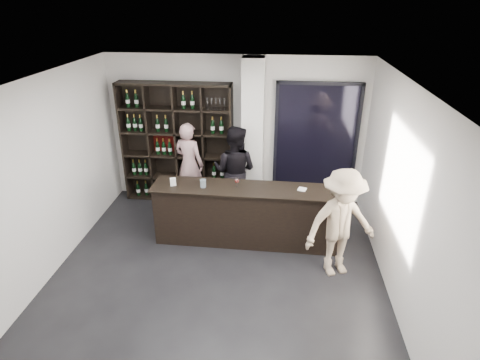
# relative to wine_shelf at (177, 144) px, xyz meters

# --- Properties ---
(floor) EXTENTS (5.00, 5.50, 0.01)m
(floor) POSITION_rel_wine_shelf_xyz_m (1.15, -2.57, -1.20)
(floor) COLOR black
(floor) RESTS_ON ground
(wine_shelf) EXTENTS (2.20, 0.35, 2.40)m
(wine_shelf) POSITION_rel_wine_shelf_xyz_m (0.00, 0.00, 0.00)
(wine_shelf) COLOR black
(wine_shelf) RESTS_ON floor
(structural_column) EXTENTS (0.40, 0.40, 2.90)m
(structural_column) POSITION_rel_wine_shelf_xyz_m (1.50, -0.10, 0.25)
(structural_column) COLOR silver
(structural_column) RESTS_ON floor
(glass_panel) EXTENTS (1.60, 0.08, 2.10)m
(glass_panel) POSITION_rel_wine_shelf_xyz_m (2.70, 0.12, 0.20)
(glass_panel) COLOR black
(glass_panel) RESTS_ON floor
(tasting_counter) EXTENTS (3.11, 0.65, 1.02)m
(tasting_counter) POSITION_rel_wine_shelf_xyz_m (1.50, -1.47, -0.69)
(tasting_counter) COLOR black
(tasting_counter) RESTS_ON floor
(taster_pink) EXTENTS (0.70, 0.56, 1.69)m
(taster_pink) POSITION_rel_wine_shelf_xyz_m (0.25, -0.17, -0.36)
(taster_pink) COLOR #C99898
(taster_pink) RESTS_ON floor
(taster_black) EXTENTS (0.98, 0.84, 1.75)m
(taster_black) POSITION_rel_wine_shelf_xyz_m (1.19, -0.47, -0.33)
(taster_black) COLOR black
(taster_black) RESTS_ON floor
(customer) EXTENTS (1.26, 1.00, 1.71)m
(customer) POSITION_rel_wine_shelf_xyz_m (2.95, -2.17, -0.34)
(customer) COLOR tan
(customer) RESTS_ON floor
(wine_glass) EXTENTS (0.09, 0.09, 0.18)m
(wine_glass) POSITION_rel_wine_shelf_xyz_m (1.34, -1.44, -0.09)
(wine_glass) COLOR white
(wine_glass) RESTS_ON tasting_counter
(spit_cup) EXTENTS (0.12, 0.12, 0.13)m
(spit_cup) POSITION_rel_wine_shelf_xyz_m (0.80, -1.51, -0.11)
(spit_cup) COLOR #ACC3D0
(spit_cup) RESTS_ON tasting_counter
(napkin_stack) EXTENTS (0.16, 0.16, 0.02)m
(napkin_stack) POSITION_rel_wine_shelf_xyz_m (2.40, -1.45, -0.17)
(napkin_stack) COLOR white
(napkin_stack) RESTS_ON tasting_counter
(card_stand) EXTENTS (0.10, 0.08, 0.14)m
(card_stand) POSITION_rel_wine_shelf_xyz_m (0.29, -1.51, -0.11)
(card_stand) COLOR white
(card_stand) RESTS_ON tasting_counter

